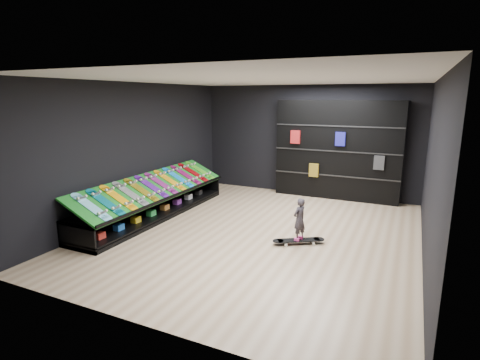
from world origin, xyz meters
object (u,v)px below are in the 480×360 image
at_px(back_shelving, 337,150).
at_px(floor_skateboard, 299,242).
at_px(display_rack, 155,205).
at_px(child, 299,227).

relative_size(back_shelving, floor_skateboard, 3.31).
relative_size(display_rack, floor_skateboard, 4.59).
bearing_deg(display_rack, back_shelving, 44.13).
xyz_separation_m(back_shelving, child, (0.04, -3.57, -0.97)).
height_order(display_rack, back_shelving, back_shelving).
xyz_separation_m(back_shelving, floor_skateboard, (0.04, -3.57, -1.26)).
relative_size(display_rack, back_shelving, 1.39).
height_order(back_shelving, child, back_shelving).
xyz_separation_m(display_rack, floor_skateboard, (3.46, -0.25, -0.21)).
bearing_deg(back_shelving, child, -89.35).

